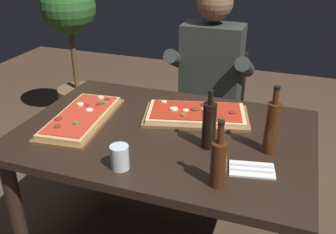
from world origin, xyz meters
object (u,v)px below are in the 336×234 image
Objects in this scene: wine_bottle_dark at (272,127)px; oil_bottle_amber at (219,162)px; pizza_rectangular_front at (196,114)px; vinegar_bottle_green at (209,125)px; dining_table at (165,148)px; diner_chair at (212,108)px; pizza_rectangular_left at (82,117)px; tumbler_near_camera at (120,157)px; potted_plant_corner at (72,41)px; seated_diner at (209,80)px.

wine_bottle_dark reaches higher than oil_bottle_amber.
pizza_rectangular_front is 0.31m from vinegar_bottle_green.
wine_bottle_dark reaches higher than vinegar_bottle_green.
wine_bottle_dark reaches higher than dining_table.
wine_bottle_dark reaches higher than diner_chair.
pizza_rectangular_left is 5.59× the size of tumbler_near_camera.
tumbler_near_camera reaches higher than pizza_rectangular_left.
pizza_rectangular_front is 0.58m from oil_bottle_amber.
oil_bottle_amber is at bearing 2.94° from tumbler_near_camera.
diner_chair is at bearing 85.29° from tumbler_near_camera.
wine_bottle_dark is 2.14m from potted_plant_corner.
wine_bottle_dark reaches higher than tumbler_near_camera.
potted_plant_corner is at bearing 127.94° from tumbler_near_camera.
dining_table is at bearing 176.69° from wine_bottle_dark.
potted_plant_corner is (-1.50, 1.26, -0.09)m from vinegar_bottle_green.
wine_bottle_dark reaches higher than pizza_rectangular_left.
seated_diner reaches higher than diner_chair.
potted_plant_corner is (-1.30, 0.45, 0.02)m from seated_diner.
potted_plant_corner reaches higher than vinegar_bottle_green.
oil_bottle_amber reaches higher than diner_chair.
seated_diner is 1.38m from potted_plant_corner.
pizza_rectangular_front is at bearing -36.10° from potted_plant_corner.
tumbler_near_camera is (-0.40, -0.02, -0.05)m from oil_bottle_amber.
vinegar_bottle_green is at bearing -78.21° from diner_chair.
pizza_rectangular_left is at bearing 139.43° from tumbler_near_camera.
potted_plant_corner is at bearing 161.00° from seated_diner.
seated_diner is (-0.30, 1.07, -0.10)m from oil_bottle_amber.
diner_chair is at bearing 101.79° from vinegar_bottle_green.
diner_chair is (0.47, 0.90, -0.27)m from pizza_rectangular_left.
wine_bottle_dark is at bearing -59.28° from seated_diner.
pizza_rectangular_front reaches higher than dining_table.
vinegar_bottle_green is at bearing -18.41° from dining_table.
pizza_rectangular_left is 0.43× the size of seated_diner.
tumbler_near_camera is (0.37, -0.32, 0.03)m from pizza_rectangular_left.
oil_bottle_amber is 0.28m from vinegar_bottle_green.
seated_diner is at bearing 105.41° from oil_bottle_amber.
seated_diner reaches higher than oil_bottle_amber.
diner_chair reaches higher than pizza_rectangular_left.
vinegar_bottle_green is at bearing 111.19° from oil_bottle_amber.
pizza_rectangular_front is 0.57m from tumbler_near_camera.
vinegar_bottle_green reaches higher than oil_bottle_amber.
potted_plant_corner is at bearing 139.88° from vinegar_bottle_green.
dining_table is 0.39m from tumbler_near_camera.
potted_plant_corner reaches higher than diner_chair.
wine_bottle_dark is 0.26m from vinegar_bottle_green.
tumbler_near_camera is (-0.55, -0.33, -0.07)m from wine_bottle_dark.
diner_chair is at bearing 117.18° from wine_bottle_dark.
pizza_rectangular_left is (-0.43, -0.04, 0.12)m from dining_table.
vinegar_bottle_green is (0.23, -0.08, 0.21)m from dining_table.
pizza_rectangular_left is 0.91m from seated_diner.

